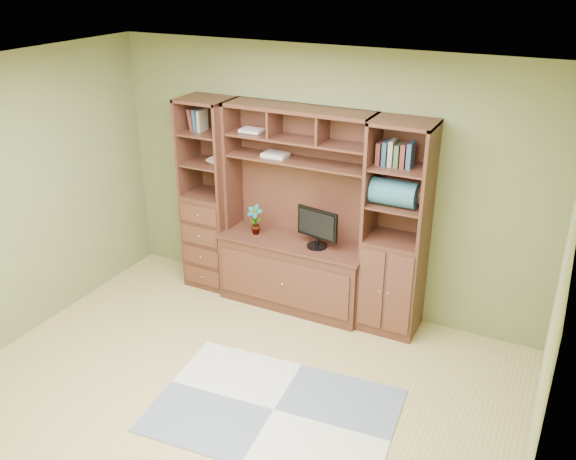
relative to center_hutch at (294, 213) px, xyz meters
The scene contains 11 objects.
room 1.77m from the center_hutch, 83.93° to the right, with size 4.60×4.10×2.64m.
center_hutch is the anchor object (origin of this frame).
left_tower 1.00m from the center_hutch, behind, with size 0.50×0.45×2.05m, color #472418.
right_tower 1.03m from the center_hutch, ahead, with size 0.55×0.45×2.05m, color #472418.
rug 1.95m from the center_hutch, 69.39° to the right, with size 1.90×1.27×0.01m, color #A5AAAB.
monitor 0.27m from the center_hutch, ahead, with size 0.45×0.20×0.54m, color black.
orchid 0.44m from the center_hutch, behind, with size 0.17×0.11×0.32m, color #B5683D.
magazines 0.59m from the center_hutch, 159.72° to the left, with size 0.24×0.18×0.04m, color #B9AD9D.
bowl 0.97m from the center_hutch, behind, with size 0.20×0.20×0.05m, color white.
blanket_teal 1.07m from the center_hutch, ahead, with size 0.41×0.24×0.24m, color #2B6071.
blanket_red 1.14m from the center_hutch, ahead, with size 0.39×0.22×0.22m, color brown.
Camera 1 is at (2.21, -3.21, 3.33)m, focal length 38.00 mm.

